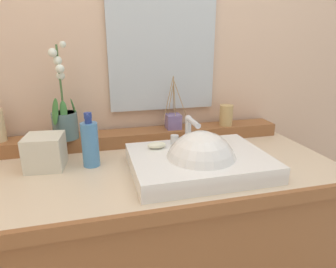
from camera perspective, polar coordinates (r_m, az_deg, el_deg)
wall_back at (r=1.44m, az=-7.34°, el=15.00°), size 3.17×0.20×2.46m
vanity_cabinet at (r=1.34m, az=-3.24°, el=-22.70°), size 1.40×0.65×0.85m
back_ledge at (r=1.33m, az=-5.72°, el=-0.59°), size 1.33×0.12×0.06m
sink_basin at (r=1.06m, az=6.22°, el=-5.92°), size 0.48×0.37×0.28m
soap_bar at (r=1.10m, az=-2.23°, el=-2.18°), size 0.07×0.04×0.02m
potted_plant at (r=1.27m, az=-19.54°, el=3.14°), size 0.10×0.12×0.39m
tumbler_cup at (r=1.42m, az=11.25°, el=3.59°), size 0.06×0.06×0.10m
reed_diffuser at (r=1.35m, az=1.03°, el=2.60°), size 0.12×0.08×0.24m
lotion_bottle at (r=1.11m, az=-14.93°, el=-1.77°), size 0.06×0.06×0.20m
tissue_box at (r=1.16m, az=-22.82°, el=-3.21°), size 0.14×0.14×0.12m
mirror at (r=1.36m, az=-1.08°, el=16.02°), size 0.49×0.02×0.53m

